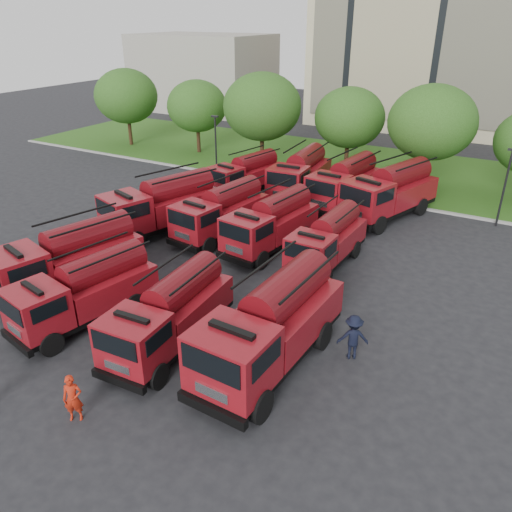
{
  "coord_description": "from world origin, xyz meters",
  "views": [
    {
      "loc": [
        13.3,
        -16.94,
        12.63
      ],
      "look_at": [
        2.35,
        2.27,
        1.8
      ],
      "focal_mm": 35.0,
      "sensor_mm": 36.0,
      "label": 1
    }
  ],
  "objects_px": {
    "fire_truck_4": "(163,205)",
    "fire_truck_11": "(390,192)",
    "fire_truck_6": "(271,223)",
    "fire_truck_1": "(85,291)",
    "fire_truck_9": "(300,174)",
    "fire_truck_0": "(69,258)",
    "firefighter_0": "(77,419)",
    "fire_truck_10": "(345,183)",
    "fire_truck_3": "(271,325)",
    "fire_truck_2": "(170,313)",
    "fire_truck_5": "(221,212)",
    "firefighter_5": "(318,289)",
    "firefighter_2": "(267,380)",
    "fire_truck_7": "(328,240)",
    "firefighter_4": "(93,283)",
    "fire_truck_8": "(246,174)",
    "firefighter_3": "(351,357)"
  },
  "relations": [
    {
      "from": "fire_truck_1",
      "to": "firefighter_4",
      "type": "height_order",
      "value": "fire_truck_1"
    },
    {
      "from": "fire_truck_9",
      "to": "fire_truck_4",
      "type": "bearing_deg",
      "value": -117.87
    },
    {
      "from": "fire_truck_2",
      "to": "firefighter_4",
      "type": "distance_m",
      "value": 7.48
    },
    {
      "from": "fire_truck_1",
      "to": "firefighter_4",
      "type": "relative_size",
      "value": 4.19
    },
    {
      "from": "fire_truck_3",
      "to": "firefighter_4",
      "type": "xyz_separation_m",
      "value": [
        -11.16,
        1.23,
        -1.82
      ]
    },
    {
      "from": "fire_truck_9",
      "to": "fire_truck_10",
      "type": "distance_m",
      "value": 3.72
    },
    {
      "from": "fire_truck_0",
      "to": "fire_truck_5",
      "type": "xyz_separation_m",
      "value": [
        2.87,
        9.31,
        -0.09
      ]
    },
    {
      "from": "fire_truck_5",
      "to": "fire_truck_8",
      "type": "distance_m",
      "value": 8.35
    },
    {
      "from": "firefighter_5",
      "to": "fire_truck_5",
      "type": "bearing_deg",
      "value": 2.39
    },
    {
      "from": "firefighter_2",
      "to": "firefighter_0",
      "type": "bearing_deg",
      "value": 124.84
    },
    {
      "from": "fire_truck_7",
      "to": "fire_truck_8",
      "type": "height_order",
      "value": "fire_truck_8"
    },
    {
      "from": "fire_truck_10",
      "to": "firefighter_5",
      "type": "height_order",
      "value": "fire_truck_10"
    },
    {
      "from": "fire_truck_3",
      "to": "fire_truck_7",
      "type": "xyz_separation_m",
      "value": [
        -1.45,
        9.22,
        -0.34
      ]
    },
    {
      "from": "fire_truck_0",
      "to": "firefighter_0",
      "type": "xyz_separation_m",
      "value": [
        7.14,
        -6.37,
        -1.7
      ]
    },
    {
      "from": "fire_truck_3",
      "to": "fire_truck_9",
      "type": "distance_m",
      "value": 20.38
    },
    {
      "from": "fire_truck_10",
      "to": "fire_truck_11",
      "type": "height_order",
      "value": "fire_truck_11"
    },
    {
      "from": "fire_truck_10",
      "to": "fire_truck_5",
      "type": "bearing_deg",
      "value": -111.18
    },
    {
      "from": "fire_truck_10",
      "to": "fire_truck_3",
      "type": "bearing_deg",
      "value": -71.06
    },
    {
      "from": "fire_truck_0",
      "to": "fire_truck_7",
      "type": "bearing_deg",
      "value": 56.36
    },
    {
      "from": "fire_truck_9",
      "to": "firefighter_3",
      "type": "relative_size",
      "value": 3.91
    },
    {
      "from": "fire_truck_7",
      "to": "firefighter_5",
      "type": "height_order",
      "value": "fire_truck_7"
    },
    {
      "from": "fire_truck_0",
      "to": "fire_truck_11",
      "type": "relative_size",
      "value": 0.93
    },
    {
      "from": "fire_truck_2",
      "to": "fire_truck_3",
      "type": "xyz_separation_m",
      "value": [
        4.18,
        0.96,
        0.26
      ]
    },
    {
      "from": "fire_truck_4",
      "to": "fire_truck_6",
      "type": "height_order",
      "value": "fire_truck_4"
    },
    {
      "from": "fire_truck_0",
      "to": "fire_truck_9",
      "type": "distance_m",
      "value": 18.95
    },
    {
      "from": "fire_truck_6",
      "to": "fire_truck_10",
      "type": "bearing_deg",
      "value": 89.82
    },
    {
      "from": "firefighter_2",
      "to": "fire_truck_5",
      "type": "bearing_deg",
      "value": 28.55
    },
    {
      "from": "fire_truck_4",
      "to": "fire_truck_10",
      "type": "distance_m",
      "value": 13.04
    },
    {
      "from": "fire_truck_2",
      "to": "fire_truck_4",
      "type": "xyz_separation_m",
      "value": [
        -8.05,
        9.41,
        0.22
      ]
    },
    {
      "from": "fire_truck_3",
      "to": "fire_truck_2",
      "type": "bearing_deg",
      "value": -164.58
    },
    {
      "from": "fire_truck_8",
      "to": "firefighter_2",
      "type": "relative_size",
      "value": 4.33
    },
    {
      "from": "fire_truck_1",
      "to": "fire_truck_9",
      "type": "distance_m",
      "value": 20.29
    },
    {
      "from": "fire_truck_6",
      "to": "firefighter_2",
      "type": "height_order",
      "value": "fire_truck_6"
    },
    {
      "from": "fire_truck_0",
      "to": "firefighter_4",
      "type": "bearing_deg",
      "value": 82.46
    },
    {
      "from": "fire_truck_2",
      "to": "fire_truck_1",
      "type": "bearing_deg",
      "value": -178.07
    },
    {
      "from": "firefighter_0",
      "to": "firefighter_3",
      "type": "distance_m",
      "value": 10.64
    },
    {
      "from": "fire_truck_1",
      "to": "fire_truck_5",
      "type": "bearing_deg",
      "value": 101.14
    },
    {
      "from": "fire_truck_7",
      "to": "firefighter_5",
      "type": "xyz_separation_m",
      "value": [
        0.74,
        -2.79,
        -1.47
      ]
    },
    {
      "from": "fire_truck_1",
      "to": "firefighter_0",
      "type": "xyz_separation_m",
      "value": [
        4.25,
        -4.65,
        -1.53
      ]
    },
    {
      "from": "fire_truck_5",
      "to": "fire_truck_7",
      "type": "distance_m",
      "value": 7.22
    },
    {
      "from": "fire_truck_2",
      "to": "fire_truck_10",
      "type": "height_order",
      "value": "fire_truck_10"
    },
    {
      "from": "fire_truck_2",
      "to": "fire_truck_5",
      "type": "xyz_separation_m",
      "value": [
        -4.47,
        10.63,
        0.05
      ]
    },
    {
      "from": "fire_truck_10",
      "to": "fire_truck_2",
      "type": "bearing_deg",
      "value": -83.8
    },
    {
      "from": "fire_truck_2",
      "to": "firefighter_5",
      "type": "distance_m",
      "value": 8.32
    },
    {
      "from": "fire_truck_1",
      "to": "fire_truck_9",
      "type": "bearing_deg",
      "value": 98.19
    },
    {
      "from": "fire_truck_5",
      "to": "fire_truck_6",
      "type": "xyz_separation_m",
      "value": [
        3.54,
        -0.09,
        -0.0
      ]
    },
    {
      "from": "fire_truck_4",
      "to": "fire_truck_11",
      "type": "distance_m",
      "value": 15.04
    },
    {
      "from": "fire_truck_2",
      "to": "firefighter_2",
      "type": "bearing_deg",
      "value": -3.64
    },
    {
      "from": "fire_truck_2",
      "to": "firefighter_0",
      "type": "distance_m",
      "value": 5.29
    },
    {
      "from": "firefighter_0",
      "to": "fire_truck_9",
      "type": "bearing_deg",
      "value": 61.94
    }
  ]
}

